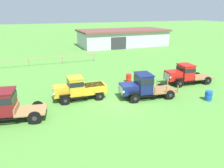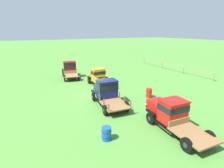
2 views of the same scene
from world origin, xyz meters
name	(u,v)px [view 1 (image 1 of 2)]	position (x,y,z in m)	size (l,w,h in m)	color
ground_plane	(122,103)	(0.00, 0.00, 0.00)	(240.00, 240.00, 0.00)	#518E38
farm_shed	(123,38)	(12.84, 28.29, 1.76)	(18.89, 8.90, 3.47)	#B2B7BC
paddock_fence	(46,59)	(-4.59, 16.03, 0.87)	(14.49, 0.18, 1.16)	#997F60
vintage_truck_foreground_near	(4,105)	(-8.92, 0.16, 1.20)	(4.91, 2.68, 2.27)	black
vintage_truck_second_in_line	(79,88)	(-3.17, 2.09, 1.04)	(4.65, 2.02, 2.06)	black
vintage_truck_midrow_center	(142,86)	(2.03, 0.36, 1.15)	(5.27, 2.63, 2.22)	black
vintage_truck_far_side	(184,74)	(7.95, 2.15, 1.12)	(5.39, 2.37, 2.10)	black
oil_drum_beside_row	(208,96)	(7.08, -2.28, 0.42)	(0.62, 0.62, 0.85)	#1951B2
oil_drum_near_fence	(129,78)	(2.87, 4.70, 0.47)	(0.61, 0.61, 0.94)	red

